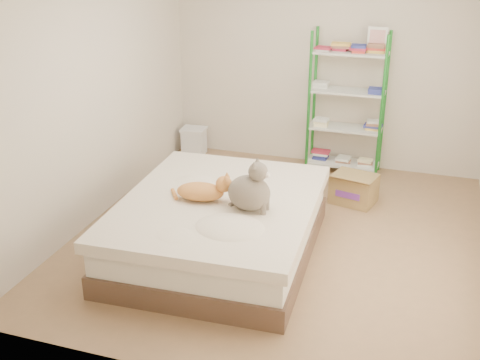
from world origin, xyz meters
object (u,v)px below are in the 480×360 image
at_px(bed, 219,226).
at_px(white_bin, 194,141).
at_px(orange_cat, 200,189).
at_px(grey_cat, 249,185).
at_px(shelf_unit, 347,103).
at_px(cardboard_box, 354,189).

height_order(bed, white_bin, bed).
xyz_separation_m(orange_cat, white_bin, (-1.04, 2.38, -0.46)).
distance_m(grey_cat, shelf_unit, 2.51).
relative_size(bed, orange_cat, 4.31).
relative_size(bed, cardboard_box, 4.18).
bearing_deg(grey_cat, bed, 71.77).
bearing_deg(white_bin, orange_cat, -66.32).
xyz_separation_m(orange_cat, grey_cat, (0.47, -0.05, 0.12)).
bearing_deg(cardboard_box, grey_cat, -100.67).
height_order(bed, orange_cat, orange_cat).
bearing_deg(cardboard_box, orange_cat, -114.14).
relative_size(shelf_unit, cardboard_box, 3.35).
bearing_deg(bed, grey_cat, -20.89).
bearing_deg(cardboard_box, white_bin, 172.17).
bearing_deg(bed, cardboard_box, 53.21).
distance_m(orange_cat, cardboard_box, 1.99).
bearing_deg(white_bin, shelf_unit, 0.91).
bearing_deg(orange_cat, bed, 11.41).
relative_size(orange_cat, cardboard_box, 0.97).
bearing_deg(orange_cat, white_bin, 105.69).
xyz_separation_m(bed, white_bin, (-1.20, 2.33, -0.09)).
relative_size(orange_cat, shelf_unit, 0.29).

